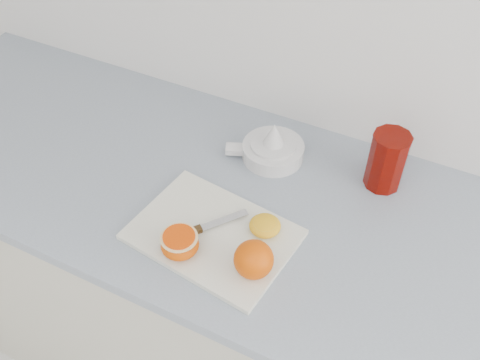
{
  "coord_description": "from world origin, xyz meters",
  "views": [
    {
      "loc": [
        0.16,
        0.97,
        1.75
      ],
      "look_at": [
        -0.19,
        1.68,
        0.96
      ],
      "focal_mm": 40.0,
      "sensor_mm": 36.0,
      "label": 1
    }
  ],
  "objects_px": {
    "counter": "(294,328)",
    "citrus_juicer": "(272,148)",
    "half_orange": "(180,244)",
    "cutting_board": "(213,235)",
    "red_tumbler": "(386,162)"
  },
  "relations": [
    {
      "from": "citrus_juicer",
      "to": "cutting_board",
      "type": "bearing_deg",
      "value": -91.84
    },
    {
      "from": "red_tumbler",
      "to": "counter",
      "type": "bearing_deg",
      "value": -120.54
    },
    {
      "from": "counter",
      "to": "cutting_board",
      "type": "bearing_deg",
      "value": -141.21
    },
    {
      "from": "cutting_board",
      "to": "citrus_juicer",
      "type": "xyz_separation_m",
      "value": [
        0.01,
        0.28,
        0.02
      ]
    },
    {
      "from": "counter",
      "to": "cutting_board",
      "type": "height_order",
      "value": "cutting_board"
    },
    {
      "from": "cutting_board",
      "to": "half_orange",
      "type": "height_order",
      "value": "half_orange"
    },
    {
      "from": "red_tumbler",
      "to": "cutting_board",
      "type": "bearing_deg",
      "value": -130.89
    },
    {
      "from": "half_orange",
      "to": "counter",
      "type": "bearing_deg",
      "value": 45.54
    },
    {
      "from": "half_orange",
      "to": "citrus_juicer",
      "type": "height_order",
      "value": "citrus_juicer"
    },
    {
      "from": "counter",
      "to": "citrus_juicer",
      "type": "xyz_separation_m",
      "value": [
        -0.15,
        0.15,
        0.47
      ]
    },
    {
      "from": "cutting_board",
      "to": "citrus_juicer",
      "type": "distance_m",
      "value": 0.28
    },
    {
      "from": "cutting_board",
      "to": "red_tumbler",
      "type": "bearing_deg",
      "value": 49.11
    },
    {
      "from": "citrus_juicer",
      "to": "red_tumbler",
      "type": "height_order",
      "value": "red_tumbler"
    },
    {
      "from": "counter",
      "to": "citrus_juicer",
      "type": "relative_size",
      "value": 12.54
    },
    {
      "from": "counter",
      "to": "cutting_board",
      "type": "relative_size",
      "value": 7.12
    }
  ]
}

